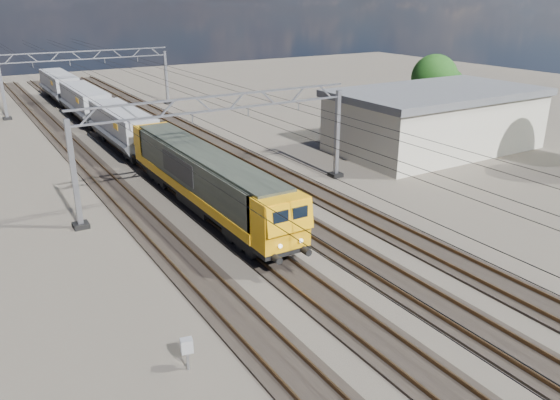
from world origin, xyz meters
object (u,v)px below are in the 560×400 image
tree_far (438,80)px  hopper_wagon_mid (85,101)px  locomotive (204,177)px  catenary_gantry_mid (222,143)px  catenary_gantry_far (90,78)px  industrial_shed (435,119)px  hopper_wagon_third (59,84)px  trackside_cabinet (187,347)px  hopper_wagon_lead (123,125)px

tree_far → hopper_wagon_mid: bearing=147.3°
locomotive → catenary_gantry_mid: bearing=34.8°
tree_far → catenary_gantry_far: bearing=139.2°
locomotive → industrial_shed: 24.24m
catenary_gantry_mid → catenary_gantry_far: same height
hopper_wagon_third → tree_far: 47.64m
catenary_gantry_mid → catenary_gantry_far: size_ratio=1.00×
industrial_shed → tree_far: tree_far is taller
hopper_wagon_third → tree_far: size_ratio=1.77×
locomotive → trackside_cabinet: size_ratio=15.98×
hopper_wagon_third → tree_far: tree_far is taller
catenary_gantry_mid → tree_far: 31.87m
locomotive → hopper_wagon_lead: 17.70m
catenary_gantry_mid → hopper_wagon_third: bearing=92.6°
hopper_wagon_mid → trackside_cabinet: (-7.16, -46.27, -1.23)m
catenary_gantry_mid → industrial_shed: catenary_gantry_mid is taller
trackside_cabinet → tree_far: size_ratio=0.18×
locomotive → hopper_wagon_third: locomotive is taller
hopper_wagon_mid → trackside_cabinet: size_ratio=9.85×
industrial_shed → locomotive: bearing=-172.0°
hopper_wagon_mid → catenary_gantry_mid: bearing=-86.2°
catenary_gantry_mid → tree_far: bearing=17.9°
hopper_wagon_mid → tree_far: size_ratio=1.77×
catenary_gantry_mid → trackside_cabinet: bearing=-120.2°
hopper_wagon_third → locomotive: bearing=-90.0°
catenary_gantry_far → hopper_wagon_third: catenary_gantry_far is taller
hopper_wagon_mid → trackside_cabinet: hopper_wagon_mid is taller
hopper_wagon_third → industrial_shed: industrial_shed is taller
catenary_gantry_mid → hopper_wagon_third: catenary_gantry_mid is taller
catenary_gantry_mid → industrial_shed: size_ratio=1.07×
catenary_gantry_mid → locomotive: bearing=-145.2°
tree_far → locomotive: bearing=-160.9°
hopper_wagon_mid → hopper_wagon_third: (0.00, 14.20, 0.00)m
locomotive → tree_far: 34.28m
catenary_gantry_mid → hopper_wagon_lead: 16.51m
tree_far → catenary_gantry_mid: bearing=-162.1°
catenary_gantry_mid → locomotive: size_ratio=0.94×
hopper_wagon_lead → industrial_shed: 27.94m
locomotive → hopper_wagon_third: (-0.00, 46.10, -0.09)m
catenary_gantry_far → hopper_wagon_mid: bearing=-110.0°
catenary_gantry_far → industrial_shed: 40.51m
hopper_wagon_mid → tree_far: 38.47m
catenary_gantry_far → industrial_shed: (22.00, -34.00, -1.18)m
hopper_wagon_lead → trackside_cabinet: size_ratio=9.85×
catenary_gantry_mid → hopper_wagon_third: (-2.00, 44.71, -1.67)m
trackside_cabinet → hopper_wagon_lead: bearing=89.7°
locomotive → hopper_wagon_third: bearing=90.0°
trackside_cabinet → industrial_shed: (31.16, 17.76, 1.72)m
catenary_gantry_mid → hopper_wagon_mid: (-2.00, 30.51, -1.67)m
locomotive → hopper_wagon_mid: (-0.00, 31.90, -0.09)m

